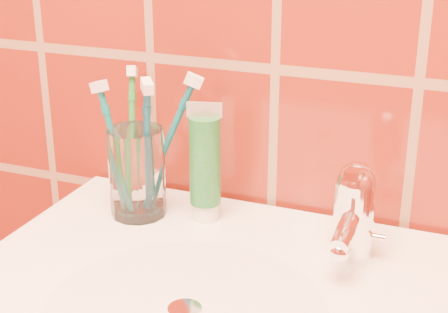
% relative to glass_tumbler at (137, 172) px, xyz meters
% --- Properties ---
extents(glass_tumbler, '(0.09, 0.09, 0.12)m').
position_rel_glass_tumbler_xyz_m(glass_tumbler, '(0.00, 0.00, 0.00)').
color(glass_tumbler, white).
rests_on(glass_tumbler, pedestal_sink).
extents(toothpaste_tube, '(0.05, 0.04, 0.16)m').
position_rel_glass_tumbler_xyz_m(toothpaste_tube, '(0.09, 0.02, 0.02)').
color(toothpaste_tube, white).
rests_on(toothpaste_tube, pedestal_sink).
extents(faucet, '(0.05, 0.11, 0.12)m').
position_rel_glass_tumbler_xyz_m(faucet, '(0.29, -0.01, 0.00)').
color(faucet, white).
rests_on(faucet, pedestal_sink).
extents(toothbrush_0, '(0.11, 0.09, 0.19)m').
position_rel_glass_tumbler_xyz_m(toothbrush_0, '(-0.03, -0.00, 0.03)').
color(toothbrush_0, '#0D696D').
rests_on(toothbrush_0, glass_tumbler).
extents(toothbrush_1, '(0.10, 0.11, 0.21)m').
position_rel_glass_tumbler_xyz_m(toothbrush_1, '(0.02, -0.01, 0.04)').
color(toothbrush_1, navy).
rests_on(toothbrush_1, glass_tumbler).
extents(toothbrush_2, '(0.15, 0.13, 0.20)m').
position_rel_glass_tumbler_xyz_m(toothbrush_2, '(0.03, 0.02, 0.03)').
color(toothbrush_2, '#0C5B6B').
rests_on(toothbrush_2, glass_tumbler).
extents(toothbrush_3, '(0.10, 0.16, 0.21)m').
position_rel_glass_tumbler_xyz_m(toothbrush_3, '(-0.02, 0.03, 0.03)').
color(toothbrush_3, '#207A2E').
rests_on(toothbrush_3, glass_tumbler).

